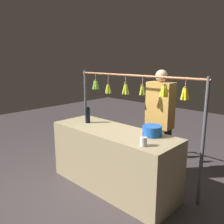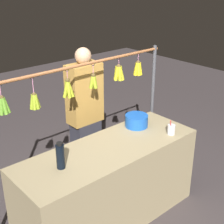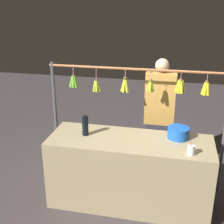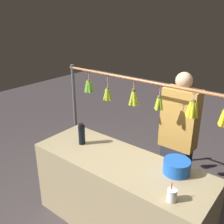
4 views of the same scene
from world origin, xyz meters
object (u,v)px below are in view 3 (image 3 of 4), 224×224
at_px(blue_bucket, 178,133).
at_px(vendor_person, 159,120).
at_px(water_bottle, 85,126).
at_px(drink_cup, 191,150).

distance_m(blue_bucket, vendor_person, 0.67).
relative_size(water_bottle, vendor_person, 0.15).
bearing_deg(vendor_person, blue_bucket, 113.86).
xyz_separation_m(water_bottle, drink_cup, (-1.25, 0.23, -0.07)).
bearing_deg(drink_cup, vendor_person, -67.49).
relative_size(blue_bucket, drink_cup, 1.58).
distance_m(blue_bucket, drink_cup, 0.41).
bearing_deg(water_bottle, blue_bucket, -172.04).
height_order(drink_cup, vendor_person, vendor_person).
bearing_deg(blue_bucket, vendor_person, -66.14).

